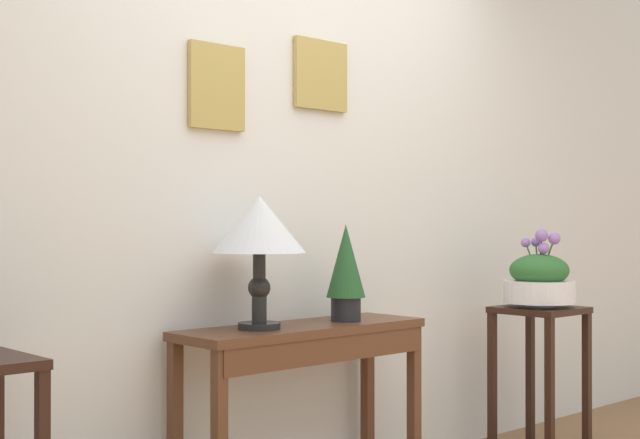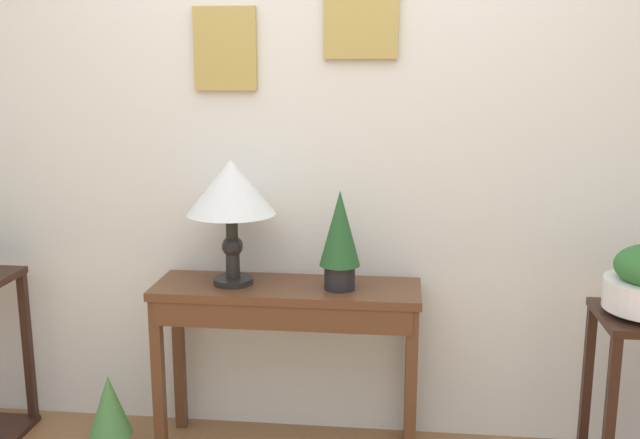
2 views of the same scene
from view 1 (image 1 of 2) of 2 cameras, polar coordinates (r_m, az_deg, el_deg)
The scene contains 6 objects.
back_wall_with_art at distance 3.83m, azimuth -2.29°, elevation 3.62°, with size 9.00×0.13×2.80m.
console_table at distance 3.57m, azimuth -0.89°, elevation -8.77°, with size 1.09×0.34×0.74m.
table_lamp at distance 3.40m, azimuth -3.94°, elevation -0.64°, with size 0.36×0.36×0.51m.
potted_plant_on_console at distance 3.68m, azimuth 1.68°, elevation -3.18°, with size 0.16×0.16×0.40m.
pedestal_stand_right at distance 4.52m, azimuth 13.96°, elevation -10.13°, with size 0.37×0.37×0.73m.
planter_bowl_wide_right at distance 4.46m, azimuth 13.95°, elevation -3.81°, with size 0.35×0.35×0.38m.
Camera 1 is at (-2.47, -1.46, 1.14)m, focal length 49.66 mm.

